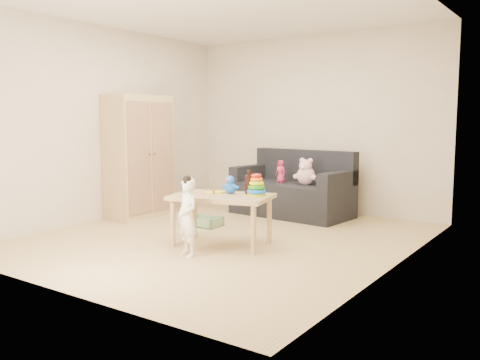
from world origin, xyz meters
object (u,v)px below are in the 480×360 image
Objects in this scene: sofa at (291,199)px; toddler at (188,218)px; wardrobe at (139,157)px; play_table at (222,220)px.

toddler reaches higher than sofa.
wardrobe reaches higher than toddler.
toddler reaches higher than play_table.
sofa is 1.58× the size of play_table.
toddler is (-0.01, -0.56, 0.11)m from play_table.
toddler is (1.94, -1.23, -0.46)m from wardrobe.
sofa is at bearing 96.53° from play_table.
toddler is (0.22, -2.51, 0.15)m from sofa.
sofa is (1.72, 1.28, -0.61)m from wardrobe.
sofa is 1.97m from play_table.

